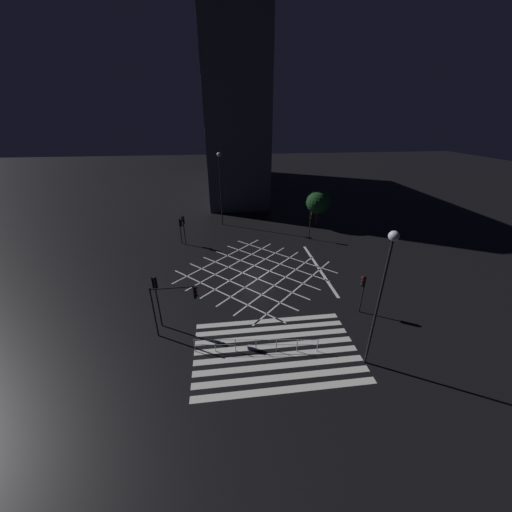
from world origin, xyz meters
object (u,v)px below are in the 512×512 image
Objects in this scene: traffic_light_sw_cross at (156,292)px; street_tree_near at (318,201)px; traffic_light_sw_main at (176,299)px; street_lamp_east at (220,174)px; traffic_light_nw_main at (181,226)px; traffic_light_ne_cross at (311,220)px; street_lamp_west at (385,274)px; traffic_light_se_main at (363,286)px; traffic_light_nw_cross at (183,225)px.

traffic_light_sw_cross is 0.79× the size of street_tree_near.
traffic_light_sw_cross reaches higher than traffic_light_sw_main.
traffic_light_nw_main is at bearing -128.38° from street_lamp_east.
traffic_light_sw_main is at bearing -41.74° from traffic_light_ne_cross.
street_lamp_east is at bearing 170.39° from street_tree_near.
traffic_light_sw_main is at bearing -127.19° from traffic_light_sw_cross.
traffic_light_nw_main is 0.35× the size of street_lamp_west.
street_lamp_east is at bearing 51.62° from traffic_light_nw_main.
street_lamp_west is at bearing -72.44° from street_lamp_east.
traffic_light_sw_main is at bearing -84.40° from traffic_light_nw_main.
street_lamp_east reaches higher than traffic_light_se_main.
traffic_light_nw_cross is at bearing -165.80° from street_tree_near.
traffic_light_nw_cross is at bearing -46.66° from traffic_light_nw_main.
street_tree_near reaches higher than traffic_light_sw_main.
traffic_light_sw_cross is (-1.57, 1.19, -0.05)m from traffic_light_sw_main.
traffic_light_sw_main is 1.21× the size of traffic_light_se_main.
traffic_light_ne_cross is (16.08, 15.07, -0.37)m from traffic_light_sw_cross.
street_tree_near is (2.87, 20.09, 1.18)m from traffic_light_se_main.
street_tree_near is at bearing 12.61° from traffic_light_nw_main.
traffic_light_nw_main is at bearing -167.39° from street_tree_near.
traffic_light_sw_main is 16.92m from traffic_light_nw_main.
traffic_light_se_main is at bearing 69.57° from street_lamp_west.
traffic_light_nw_cross is 18.78m from street_tree_near.
traffic_light_sw_main reaches higher than traffic_light_nw_cross.
traffic_light_nw_cross is 0.90× the size of traffic_light_sw_main.
street_lamp_west is (-1.91, -5.14, 4.16)m from traffic_light_se_main.
street_tree_near is at bearing -43.10° from traffic_light_sw_cross.
street_lamp_east is at bearing 145.73° from traffic_light_nw_cross.
traffic_light_nw_main is 9.61m from street_lamp_east.
street_tree_near is (18.60, 4.16, 1.32)m from traffic_light_nw_main.
traffic_light_nw_main is at bearing 0.28° from traffic_light_sw_cross.
street_lamp_west is (13.39, -20.63, 3.95)m from traffic_light_nw_cross.
street_lamp_east is (5.10, 6.44, 4.98)m from traffic_light_nw_main.
traffic_light_se_main is (15.31, -15.49, -0.21)m from traffic_light_nw_cross.
traffic_light_sw_cross is 0.42× the size of street_lamp_east.
street_lamp_west is at bearing -6.53° from traffic_light_ne_cross.
street_tree_near is at bearing -9.61° from street_lamp_east.
traffic_light_ne_cross is at bearing -91.61° from traffic_light_se_main.
street_lamp_west is (13.73, -5.44, 3.58)m from traffic_light_sw_cross.
traffic_light_ne_cross is at bearing 48.26° from traffic_light_sw_main.
traffic_light_ne_cross is at bearing -117.33° from street_tree_near.
street_lamp_west is 1.69× the size of street_tree_near.
traffic_light_sw_main is 21.80m from traffic_light_ne_cross.
street_lamp_east reaches higher than traffic_light_sw_main.
traffic_light_ne_cross reaches higher than traffic_light_se_main.
traffic_light_nw_cross is at bearing -1.28° from traffic_light_sw_cross.
traffic_light_ne_cross is 13.88m from street_lamp_east.
street_lamp_west reaches higher than street_tree_near.
traffic_light_nw_main is 15.65m from traffic_light_sw_cross.
traffic_light_nw_main is at bearing -45.36° from traffic_light_se_main.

